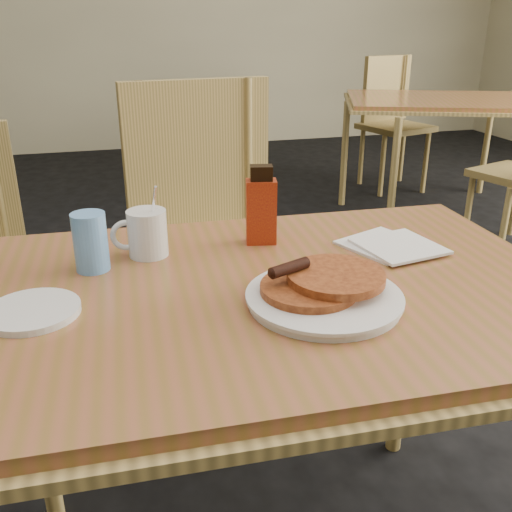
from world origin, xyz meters
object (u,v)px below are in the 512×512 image
Objects in this scene: main_table at (270,304)px; chair_neighbor_far at (391,111)px; neighbor_table at (452,105)px; pancake_plate at (323,292)px; chair_main_far at (206,221)px; coffee_mug at (146,232)px; syrup_bottle at (261,208)px; blue_tumbler at (91,242)px.

chair_neighbor_far reaches higher than main_table.
pancake_plate is (-1.82, -2.38, 0.06)m from neighbor_table.
chair_main_far reaches higher than main_table.
chair_neighbor_far reaches higher than coffee_mug.
syrup_bottle is (-1.81, -2.80, 0.26)m from chair_neighbor_far.
pancake_plate reaches higher than main_table.
pancake_plate is at bearing -33.28° from blue_tumbler.
blue_tumbler is at bearing -136.01° from neighbor_table.
chair_main_far reaches higher than neighbor_table.
coffee_mug is (-0.21, 0.20, 0.09)m from main_table.
neighbor_table is (1.88, 2.28, 0.00)m from main_table.
chair_neighbor_far is (1.84, 2.26, -0.05)m from chair_main_far.
chair_neighbor_far is 6.28× the size of coffee_mug.
neighbor_table is at bearing 50.46° from main_table.
main_table is 1.26× the size of chair_neighbor_far.
syrup_bottle is at bearing -93.89° from chair_main_far.
syrup_bottle is at bearing -131.64° from neighbor_table.
neighbor_table is 10.16× the size of coffee_mug.
chair_main_far is at bearing 71.97° from coffee_mug.
chair_main_far is 1.08× the size of chair_neighbor_far.
main_table is at bearing -40.23° from coffee_mug.
neighbor_table is 0.74m from chair_neighbor_far.
chair_main_far reaches higher than coffee_mug.
syrup_bottle reaches higher than main_table.
neighbor_table is 2.77m from syrup_bottle.
main_table is 0.25m from syrup_bottle.
main_table is at bearing 125.23° from pancake_plate.
chair_neighbor_far is 3.59m from pancake_plate.
chair_neighbor_far reaches higher than syrup_bottle.
main_table is at bearing -89.80° from syrup_bottle.
coffee_mug is at bearing -135.17° from neighbor_table.
blue_tumbler is (-0.33, -0.59, 0.18)m from chair_main_far.
neighbor_table is 3.06m from blue_tumbler.
chair_main_far is at bearing -145.34° from chair_neighbor_far.
syrup_bottle is (-0.02, 0.31, 0.06)m from pancake_plate.
blue_tumbler is (-2.17, -2.85, 0.24)m from chair_neighbor_far.
syrup_bottle reaches higher than pancake_plate.
syrup_bottle is at bearing 6.06° from coffee_mug.
syrup_bottle is (0.02, -0.54, 0.21)m from chair_main_far.
pancake_plate is (0.07, -0.10, 0.06)m from main_table.
coffee_mug is (-0.27, 0.30, 0.03)m from pancake_plate.
blue_tumbler is at bearing 146.72° from pancake_plate.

